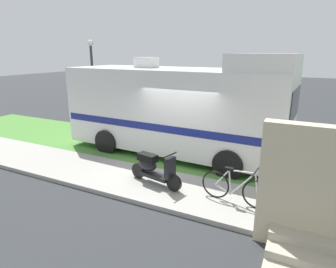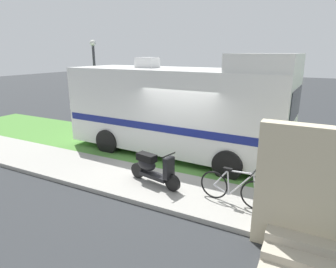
# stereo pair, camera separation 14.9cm
# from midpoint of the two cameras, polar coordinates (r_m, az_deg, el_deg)

# --- Properties ---
(ground_plane) EXTENTS (80.00, 80.00, 0.00)m
(ground_plane) POSITION_cam_midpoint_polar(r_m,az_deg,el_deg) (8.93, 1.60, -7.57)
(ground_plane) COLOR #2D3033
(sidewalk) EXTENTS (24.00, 2.00, 0.12)m
(sidewalk) POSITION_cam_midpoint_polar(r_m,az_deg,el_deg) (7.94, -2.25, -10.23)
(sidewalk) COLOR #9E9B93
(sidewalk) RESTS_ON ground
(grass_strip) EXTENTS (24.00, 3.40, 0.08)m
(grass_strip) POSITION_cam_midpoint_polar(r_m,az_deg,el_deg) (10.19, 5.31, -4.35)
(grass_strip) COLOR #4C8438
(grass_strip) RESTS_ON ground
(motorhome_rv) EXTENTS (7.80, 2.95, 3.53)m
(motorhome_rv) POSITION_cam_midpoint_polar(r_m,az_deg,el_deg) (10.04, 2.50, 5.13)
(motorhome_rv) COLOR silver
(motorhome_rv) RESTS_ON ground
(scooter) EXTENTS (1.69, 0.62, 0.97)m
(scooter) POSITION_cam_midpoint_polar(r_m,az_deg,el_deg) (7.76, -2.57, -6.70)
(scooter) COLOR black
(scooter) RESTS_ON ground
(bicycle) EXTENTS (1.70, 0.52, 0.90)m
(bicycle) POSITION_cam_midpoint_polar(r_m,az_deg,el_deg) (6.98, 13.61, -10.47)
(bicycle) COLOR black
(bicycle) RESTS_ON ground
(pickup_truck_near) EXTENTS (5.70, 2.19, 1.87)m
(pickup_truck_near) POSITION_cam_midpoint_polar(r_m,az_deg,el_deg) (14.55, 3.76, 5.74)
(pickup_truck_near) COLOR #1E478C
(pickup_truck_near) RESTS_ON ground
(porch_steps) EXTENTS (2.00, 1.26, 2.40)m
(porch_steps) POSITION_cam_midpoint_polar(r_m,az_deg,el_deg) (5.71, 27.57, -13.04)
(porch_steps) COLOR #B2A893
(porch_steps) RESTS_ON ground
(street_lamp_post) EXTENTS (0.28, 0.28, 4.13)m
(street_lamp_post) POSITION_cam_midpoint_polar(r_m,az_deg,el_deg) (14.64, -14.05, 11.39)
(street_lamp_post) COLOR #333338
(street_lamp_post) RESTS_ON ground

